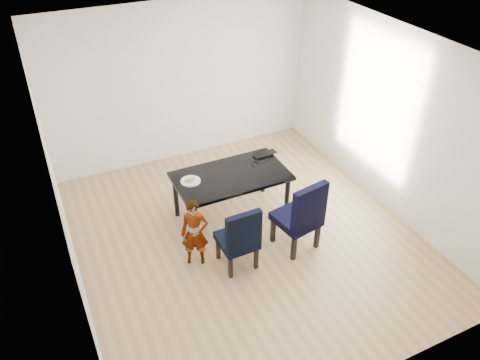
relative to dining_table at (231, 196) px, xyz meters
name	(u,v)px	position (x,y,z in m)	size (l,w,h in m)	color
floor	(246,237)	(0.00, -0.50, -0.38)	(4.50, 5.00, 0.01)	tan
ceiling	(248,50)	(0.00, -0.50, 2.33)	(4.50, 5.00, 0.01)	white
wall_back	(180,83)	(0.00, 2.00, 0.98)	(4.50, 0.01, 2.70)	white
wall_front	(375,295)	(0.00, -3.00, 0.98)	(4.50, 0.01, 2.70)	white
wall_left	(60,202)	(-2.25, -0.50, 0.98)	(0.01, 5.00, 2.70)	white
wall_right	(389,120)	(2.25, -0.50, 0.98)	(0.01, 5.00, 2.70)	silver
dining_table	(231,196)	(0.00, 0.00, 0.00)	(1.60, 0.90, 0.75)	black
chair_left	(237,235)	(-0.34, -0.91, 0.11)	(0.46, 0.48, 0.96)	black
chair_right	(297,213)	(0.54, -0.92, 0.17)	(0.53, 0.55, 1.09)	black
child	(195,233)	(-0.80, -0.65, 0.11)	(0.36, 0.23, 0.97)	#DD5612
plate	(191,181)	(-0.57, 0.09, 0.38)	(0.28, 0.28, 0.02)	white
sandwich	(190,179)	(-0.58, 0.08, 0.42)	(0.15, 0.07, 0.06)	#AE8D3E
laptop	(263,152)	(0.68, 0.32, 0.39)	(0.37, 0.24, 0.03)	black
cable_tangle	(257,164)	(0.45, 0.09, 0.38)	(0.15, 0.15, 0.01)	black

